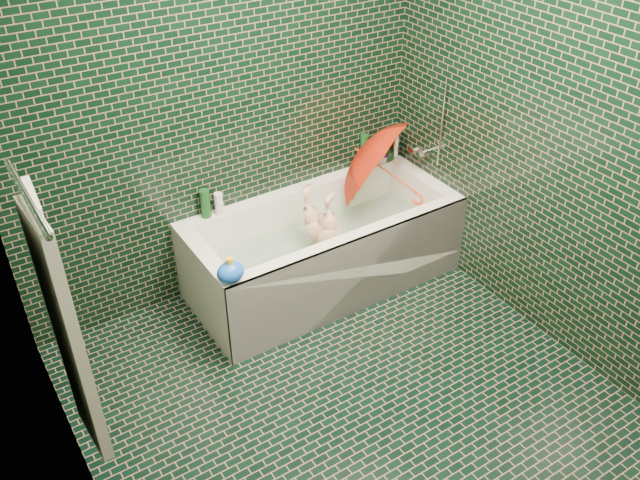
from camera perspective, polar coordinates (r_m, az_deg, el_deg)
floor at (r=3.69m, az=3.12°, el=-14.18°), size 2.80×2.80×0.00m
wall_back at (r=3.94m, az=-8.37°, el=11.64°), size 2.80×0.00×2.80m
wall_left at (r=2.47m, az=-21.54°, el=-6.51°), size 0.00×2.80×2.80m
wall_right at (r=3.70m, az=20.58°, el=8.14°), size 0.00×2.80×2.80m
bathtub at (r=4.35m, az=0.38°, el=-1.40°), size 1.70×0.75×0.55m
bath_mat at (r=4.39m, az=0.25°, el=-1.87°), size 1.35×0.47×0.01m
water at (r=4.31m, az=0.25°, el=-0.33°), size 1.48×0.53×0.00m
towel_rail at (r=2.48m, az=-23.47°, el=3.35°), size 0.02×0.58×0.02m
towel at (r=2.79m, az=-20.62°, el=-6.75°), size 0.08×0.44×1.12m
faucet at (r=4.49m, az=9.17°, el=7.81°), size 0.18×0.19×0.55m
child at (r=4.28m, az=0.63°, el=-0.37°), size 0.95×0.59×0.39m
umbrella at (r=4.45m, az=5.91°, el=5.58°), size 0.92×1.04×0.99m
soap_bottle_a at (r=4.72m, az=5.33°, el=6.48°), size 0.11×0.11×0.25m
soap_bottle_b at (r=4.73m, az=5.41°, el=6.53°), size 0.11×0.11×0.19m
soap_bottle_c at (r=4.76m, az=6.14°, el=6.69°), size 0.16×0.16×0.16m
bottle_right_tall at (r=4.63m, az=3.73°, el=7.55°), size 0.06×0.06×0.23m
bottle_right_pump at (r=4.75m, az=6.42°, el=7.82°), size 0.05×0.05×0.18m
bottle_left_tall at (r=4.12m, az=-9.63°, el=3.04°), size 0.08×0.08×0.18m
bottle_left_short at (r=4.14m, az=-8.51°, el=3.03°), size 0.06×0.06×0.15m
rubber_duck at (r=4.67m, az=3.87°, el=6.87°), size 0.13×0.10×0.10m
bath_toy at (r=3.59m, az=-7.54°, el=-2.66°), size 0.17×0.14×0.15m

